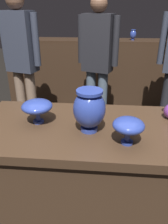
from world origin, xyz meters
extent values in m
plane|color=black|center=(0.00, 0.00, 0.00)|extent=(14.00, 14.00, 0.00)
cube|color=#422D1E|center=(0.00, 0.00, 0.38)|extent=(1.10, 0.59, 0.75)
cube|color=#422D1E|center=(0.00, 0.00, 0.78)|extent=(1.20, 0.64, 0.05)
cube|color=#382619|center=(0.00, 2.20, 0.47)|extent=(2.60, 0.40, 0.95)
cube|color=#382619|center=(0.00, 2.20, 0.97)|extent=(2.60, 0.40, 0.04)
cylinder|color=#2D429E|center=(0.06, -0.04, 0.81)|extent=(0.09, 0.09, 0.02)
ellipsoid|color=#2D429E|center=(0.06, -0.04, 0.93)|extent=(0.17, 0.17, 0.21)
cylinder|color=#2D429E|center=(0.06, -0.04, 1.03)|extent=(0.14, 0.14, 0.02)
cylinder|color=#2D429E|center=(0.26, -0.16, 0.81)|extent=(0.06, 0.06, 0.01)
cylinder|color=#2D429E|center=(0.26, -0.16, 0.84)|extent=(0.03, 0.03, 0.05)
ellipsoid|color=#2D429E|center=(0.26, -0.16, 0.90)|extent=(0.16, 0.16, 0.07)
cylinder|color=#2D429E|center=(-0.24, 0.02, 0.81)|extent=(0.06, 0.06, 0.01)
cylinder|color=#2D429E|center=(-0.24, 0.02, 0.84)|extent=(0.03, 0.03, 0.06)
ellipsoid|color=#2D429E|center=(-0.24, 0.02, 0.90)|extent=(0.18, 0.18, 0.07)
cylinder|color=#2D429E|center=(0.52, 2.19, 1.00)|extent=(0.05, 0.05, 0.01)
ellipsoid|color=#2D429E|center=(0.52, 2.19, 1.06)|extent=(0.09, 0.09, 0.13)
cylinder|color=#2D429E|center=(0.52, 2.19, 1.12)|extent=(0.07, 0.07, 0.01)
cylinder|color=#477A38|center=(0.00, 2.14, 1.00)|extent=(0.07, 0.07, 0.02)
ellipsoid|color=#477A38|center=(0.00, 2.14, 1.08)|extent=(0.13, 0.13, 0.15)
cylinder|color=#477A38|center=(0.00, 2.14, 1.15)|extent=(0.10, 0.10, 0.01)
cone|color=red|center=(-1.04, 2.13, 1.00)|extent=(0.11, 0.11, 0.02)
cylinder|color=red|center=(-1.04, 2.13, 1.18)|extent=(0.08, 0.08, 0.32)
cylinder|color=#846B56|center=(-0.69, 1.22, 0.39)|extent=(0.11, 0.11, 0.77)
cylinder|color=#846B56|center=(-0.83, 1.26, 0.39)|extent=(0.11, 0.11, 0.77)
cube|color=#333847|center=(-0.76, 1.24, 1.08)|extent=(0.36, 0.27, 0.61)
sphere|color=brown|center=(-0.76, 1.24, 1.47)|extent=(0.18, 0.18, 0.18)
cylinder|color=#333847|center=(-0.57, 1.18, 1.11)|extent=(0.07, 0.07, 0.52)
cylinder|color=#333847|center=(-0.95, 1.30, 1.11)|extent=(0.07, 0.07, 0.52)
cylinder|color=#232328|center=(0.86, 1.34, 0.39)|extent=(0.11, 0.11, 0.77)
cylinder|color=#333847|center=(0.74, 1.37, 1.11)|extent=(0.07, 0.07, 0.52)
cylinder|color=slate|center=(0.13, 1.35, 0.38)|extent=(0.11, 0.11, 0.76)
cylinder|color=slate|center=(-0.01, 1.40, 0.38)|extent=(0.11, 0.11, 0.76)
cube|color=#232328|center=(0.06, 1.38, 1.06)|extent=(0.36, 0.28, 0.60)
sphere|color=brown|center=(0.06, 1.38, 1.44)|extent=(0.18, 0.18, 0.18)
cylinder|color=#232328|center=(0.24, 1.31, 1.09)|extent=(0.07, 0.07, 0.51)
cylinder|color=#232328|center=(-0.13, 1.44, 1.09)|extent=(0.07, 0.07, 0.51)
camera|label=1|loc=(0.13, -1.11, 1.42)|focal=35.57mm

